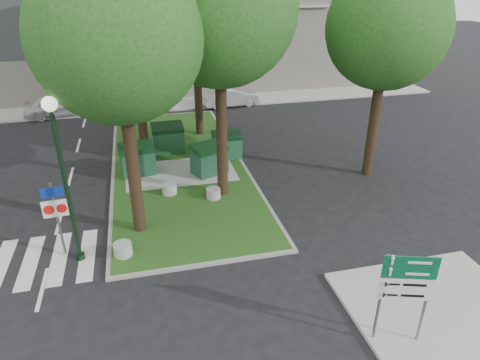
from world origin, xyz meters
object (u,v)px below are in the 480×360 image
object	(u,v)px
dumpster_a	(138,159)
litter_bin	(226,142)
dumpster_b	(168,138)
dumpster_d	(227,145)
car_silver	(230,97)
bollard_mid	(169,189)
tree_median_mid	(133,12)
directional_sign	(406,285)
tree_street_right	(390,15)
bollard_left	(123,249)
street_lamp	(62,164)
dumpster_c	(209,159)
tree_median_near_left	(118,20)
bollard_right	(213,193)
car_white	(59,105)
traffic_sign_pole	(56,209)

from	to	relation	value
dumpster_a	litter_bin	size ratio (longest dim) A/B	2.22
dumpster_a	dumpster_b	xyz separation A→B (m)	(1.60, 2.33, 0.02)
dumpster_d	car_silver	distance (m)	9.24
dumpster_b	bollard_mid	xyz separation A→B (m)	(-0.40, -4.66, -0.49)
tree_median_mid	directional_sign	bearing A→B (deg)	-67.27
tree_street_right	bollard_left	world-z (taller)	tree_street_right
dumpster_b	litter_bin	xyz separation A→B (m)	(2.99, -0.34, -0.34)
street_lamp	bollard_mid	bearing A→B (deg)	48.28
tree_street_right	dumpster_c	world-z (taller)	tree_street_right
tree_street_right	litter_bin	world-z (taller)	tree_street_right
tree_median_near_left	bollard_right	bearing A→B (deg)	28.60
bollard_mid	tree_street_right	bearing A→B (deg)	0.36
street_lamp	car_white	bearing A→B (deg)	98.91
tree_median_mid	traffic_sign_pole	bearing A→B (deg)	-113.08
dumpster_d	bollard_left	world-z (taller)	dumpster_d
traffic_sign_pole	bollard_right	bearing A→B (deg)	20.01
dumpster_d	street_lamp	size ratio (longest dim) A/B	0.26
street_lamp	traffic_sign_pole	xyz separation A→B (m)	(-0.53, 0.44, -1.74)
dumpster_b	dumpster_c	xyz separation A→B (m)	(1.60, -3.06, -0.03)
dumpster_c	bollard_right	bearing A→B (deg)	-118.71
car_white	car_silver	xyz separation A→B (m)	(11.26, -0.47, -0.07)
bollard_left	dumpster_a	bearing A→B (deg)	83.62
dumpster_b	bollard_right	bearing A→B (deg)	-77.91
directional_sign	street_lamp	bearing A→B (deg)	163.13
car_white	dumpster_d	bearing A→B (deg)	-143.89
dumpster_d	car_white	world-z (taller)	car_white
tree_street_right	bollard_left	bearing A→B (deg)	-160.10
bollard_mid	bollard_left	bearing A→B (deg)	-115.51
tree_street_right	traffic_sign_pole	xyz separation A→B (m)	(-13.12, -3.33, -5.26)
dumpster_a	bollard_right	xyz separation A→B (m)	(2.93, -3.17, -0.48)
bollard_mid	directional_sign	xyz separation A→B (m)	(4.90, -9.33, 1.50)
tree_street_right	car_white	xyz separation A→B (m)	(-15.16, 12.65, -6.25)
dumpster_a	bollard_left	xyz separation A→B (m)	(-0.71, -6.32, -0.48)
bollard_right	bollard_left	bearing A→B (deg)	-139.03
traffic_sign_pole	directional_sign	xyz separation A→B (m)	(8.73, -6.07, 0.12)
dumpster_a	dumpster_d	distance (m)	4.49
tree_street_right	litter_bin	size ratio (longest dim) A/B	13.29
bollard_left	bollard_right	bearing A→B (deg)	40.97
bollard_right	bollard_mid	distance (m)	1.92
bollard_right	car_silver	bearing A→B (deg)	74.41
bollard_right	car_silver	distance (m)	13.58
dumpster_c	dumpster_d	bearing A→B (deg)	32.01
directional_sign	tree_median_near_left	bearing A→B (deg)	149.15
car_white	bollard_mid	bearing A→B (deg)	-162.92
car_white	car_silver	world-z (taller)	car_white
dumpster_b	traffic_sign_pole	distance (m)	9.04
dumpster_a	car_white	bearing A→B (deg)	106.77
car_silver	dumpster_b	bearing A→B (deg)	139.09
traffic_sign_pole	bollard_left	bearing A→B (deg)	-24.10
street_lamp	car_silver	world-z (taller)	street_lamp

